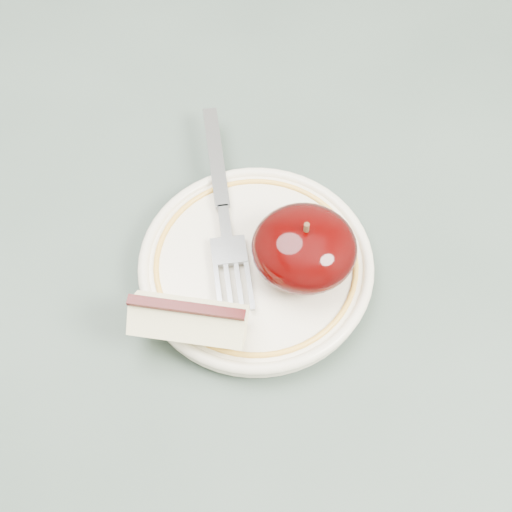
# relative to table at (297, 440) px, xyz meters

# --- Properties ---
(table) EXTENTS (0.90, 0.90, 0.75)m
(table) POSITION_rel_table_xyz_m (0.00, 0.00, 0.00)
(table) COLOR brown
(table) RESTS_ON ground
(plate) EXTENTS (0.18, 0.18, 0.02)m
(plate) POSITION_rel_table_xyz_m (-0.04, 0.11, 0.10)
(plate) COLOR #EBE0C5
(plate) RESTS_ON table
(apple_half) EXTENTS (0.08, 0.08, 0.06)m
(apple_half) POSITION_rel_table_xyz_m (-0.00, 0.11, 0.13)
(apple_half) COLOR black
(apple_half) RESTS_ON plate
(apple_wedge) EXTENTS (0.09, 0.04, 0.04)m
(apple_wedge) POSITION_rel_table_xyz_m (-0.08, 0.05, 0.12)
(apple_wedge) COLOR #FFF5BB
(apple_wedge) RESTS_ON plate
(fork) EXTENTS (0.06, 0.20, 0.00)m
(fork) POSITION_rel_table_xyz_m (-0.07, 0.15, 0.11)
(fork) COLOR gray
(fork) RESTS_ON plate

